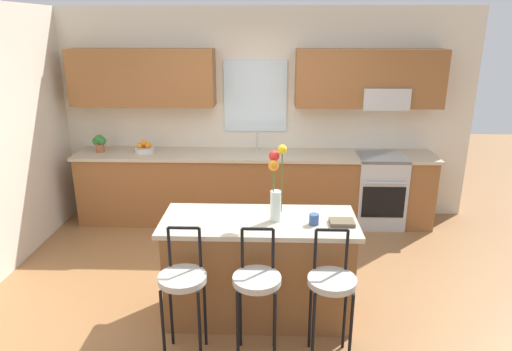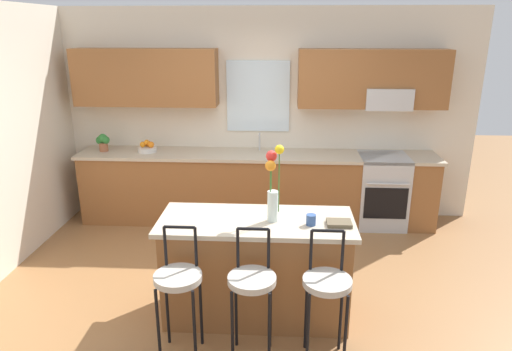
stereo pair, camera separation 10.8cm
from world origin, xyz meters
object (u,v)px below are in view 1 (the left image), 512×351
Objects in this scene: oven_range at (378,190)px; bar_stool_middle at (257,285)px; bar_stool_near at (183,284)px; mug_ceramic at (314,219)px; fruit_bowl_oranges at (144,148)px; bar_stool_far at (332,286)px; potted_plant_small at (99,142)px; cookbook at (342,222)px; kitchen_island at (259,268)px; flower_vase at (276,185)px.

bar_stool_middle is (-1.48, -2.62, 0.18)m from oven_range.
mug_ceramic is at bearing 25.21° from bar_stool_near.
fruit_bowl_oranges reaches higher than bar_stool_near.
bar_stool_middle is 1.00× the size of bar_stool_far.
mug_ceramic is at bearing -40.43° from potted_plant_small.
mug_ceramic is at bearing -176.92° from cookbook.
kitchen_island is at bearing -44.81° from potted_plant_small.
mug_ceramic is at bearing -10.74° from kitchen_island.
fruit_bowl_oranges is at bearing 128.28° from flower_vase.
mug_ceramic is at bearing -12.68° from flower_vase.
cookbook is (1.23, 0.48, 0.30)m from bar_stool_near.
fruit_bowl_oranges reaches higher than oven_range.
flower_vase reaches higher than cookbook.
mug_ceramic is (0.45, 0.47, 0.33)m from bar_stool_middle.
flower_vase is 2.70m from fruit_bowl_oranges.
cookbook is 0.88× the size of potted_plant_small.
bar_stool_middle is at bearing -133.65° from mug_ceramic.
cookbook is 0.83× the size of fruit_bowl_oranges.
fruit_bowl_oranges reaches higher than mug_ceramic.
bar_stool_near and bar_stool_middle have the same top height.
cookbook is at bearing -110.64° from oven_range.
fruit_bowl_oranges is at bearing 132.23° from mug_ceramic.
bar_stool_middle is (0.00, -0.56, 0.17)m from kitchen_island.
bar_stool_middle is (0.55, 0.00, 0.00)m from bar_stool_near.
bar_stool_near is 4.34× the size of fruit_bowl_oranges.
flower_vase reaches higher than potted_plant_small.
bar_stool_far is at bearing 0.00° from bar_stool_near.
oven_range is 2.33m from cookbook.
cookbook is (0.23, 0.01, -0.03)m from mug_ceramic.
bar_stool_middle is at bearing -51.51° from potted_plant_small.
potted_plant_small reaches higher than bar_stool_near.
oven_range is 4.05× the size of potted_plant_small.
flower_vase is at bearing 75.97° from bar_stool_middle.
bar_stool_far is 4.58× the size of potted_plant_small.
oven_range is at bearing 60.49° from bar_stool_middle.
mug_ceramic is (0.45, -0.09, 0.50)m from kitchen_island.
kitchen_island is 0.80m from bar_stool_far.
flower_vase is at bearing 167.32° from mug_ceramic.
cookbook is 3.09m from fruit_bowl_oranges.
kitchen_island is 0.68m from mug_ceramic.
kitchen_island is 1.57× the size of bar_stool_middle.
bar_stool_middle is 0.82m from flower_vase.
bar_stool_middle reaches higher than cookbook.
mug_ceramic is at bearing -47.77° from fruit_bowl_oranges.
cookbook is at bearing -6.13° from kitchen_island.
bar_stool_middle is at bearing -104.03° from flower_vase.
flower_vase reaches higher than mug_ceramic.
fruit_bowl_oranges is (-2.20, 2.16, 0.04)m from cookbook.
bar_stool_near is (-2.03, -2.62, 0.18)m from oven_range.
bar_stool_far is 3.76m from potted_plant_small.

